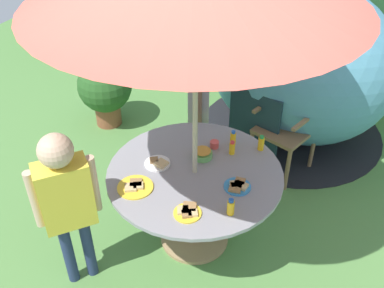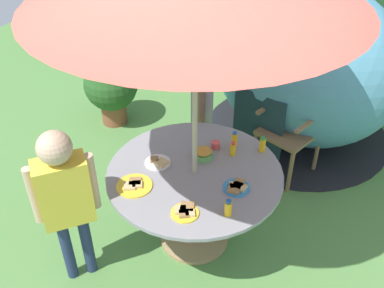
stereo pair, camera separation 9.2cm
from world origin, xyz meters
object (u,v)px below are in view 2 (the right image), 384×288
at_px(plate_mid_right, 185,212).
at_px(juice_bottle_far_left, 233,149).
at_px(garden_table, 195,189).
at_px(juice_bottle_center_front, 262,145).
at_px(wooden_chair, 296,120).
at_px(juice_bottle_far_right, 234,139).
at_px(child_in_yellow_shirt, 64,191).
at_px(snack_bowl, 203,153).
at_px(cup_near, 216,145).
at_px(plate_center_back, 134,185).
at_px(child_in_grey_shirt, 203,95).
at_px(dome_tent, 306,66).
at_px(plate_back_edge, 237,187).
at_px(potted_plant, 111,87).
at_px(plate_near_right, 158,162).
at_px(juice_bottle_near_left, 228,208).

xyz_separation_m(plate_mid_right, juice_bottle_far_left, (0.04, 0.73, 0.04)).
xyz_separation_m(garden_table, juice_bottle_center_front, (0.36, 0.47, 0.24)).
relative_size(wooden_chair, juice_bottle_far_right, 7.80).
distance_m(garden_table, child_in_yellow_shirt, 0.98).
bearing_deg(snack_bowl, cup_near, 77.51).
relative_size(plate_center_back, juice_bottle_far_right, 2.01).
xyz_separation_m(child_in_yellow_shirt, plate_center_back, (0.31, 0.36, -0.10)).
relative_size(child_in_grey_shirt, juice_bottle_far_left, 11.28).
distance_m(dome_tent, juice_bottle_far_left, 1.59).
distance_m(dome_tent, juice_bottle_center_front, 1.44).
height_order(child_in_grey_shirt, plate_back_edge, child_in_grey_shirt).
xyz_separation_m(garden_table, juice_bottle_far_left, (0.17, 0.32, 0.23)).
xyz_separation_m(child_in_yellow_shirt, snack_bowl, (0.60, 0.88, -0.08)).
distance_m(potted_plant, juice_bottle_far_left, 2.00).
relative_size(plate_back_edge, plate_mid_right, 1.00).
bearing_deg(potted_plant, cup_near, -27.04).
xyz_separation_m(plate_mid_right, juice_bottle_center_front, (0.22, 0.88, 0.05)).
bearing_deg(child_in_grey_shirt, garden_table, 0.00).
bearing_deg(plate_mid_right, garden_table, 108.12).
distance_m(snack_bowl, plate_back_edge, 0.43).
height_order(potted_plant, plate_near_right, potted_plant).
distance_m(child_in_yellow_shirt, juice_bottle_center_front, 1.52).
xyz_separation_m(child_in_grey_shirt, plate_mid_right, (0.50, -1.30, -0.09)).
relative_size(child_in_yellow_shirt, juice_bottle_center_front, 10.31).
xyz_separation_m(child_in_yellow_shirt, plate_mid_right, (0.76, 0.29, -0.10)).
bearing_deg(child_in_grey_shirt, child_in_yellow_shirt, -31.56).
relative_size(potted_plant, child_in_grey_shirt, 0.60).
xyz_separation_m(potted_plant, juice_bottle_far_left, (1.79, -0.85, 0.33)).
height_order(wooden_chair, juice_bottle_far_left, wooden_chair).
distance_m(snack_bowl, plate_center_back, 0.60).
relative_size(child_in_grey_shirt, plate_mid_right, 6.72).
xyz_separation_m(snack_bowl, plate_mid_right, (0.15, -0.59, -0.02)).
xyz_separation_m(garden_table, plate_near_right, (-0.29, -0.04, 0.19)).
distance_m(snack_bowl, juice_bottle_near_left, 0.63).
relative_size(dome_tent, plate_mid_right, 12.76).
xyz_separation_m(child_in_grey_shirt, juice_bottle_near_left, (0.76, -1.18, -0.04)).
distance_m(wooden_chair, snack_bowl, 1.20).
bearing_deg(plate_center_back, plate_near_right, 86.24).
distance_m(garden_table, plate_center_back, 0.50).
height_order(plate_mid_right, juice_bottle_center_front, juice_bottle_center_front).
bearing_deg(child_in_grey_shirt, plate_mid_right, -1.30).
height_order(plate_mid_right, juice_bottle_near_left, juice_bottle_near_left).
bearing_deg(snack_bowl, potted_plant, 148.24).
xyz_separation_m(dome_tent, potted_plant, (-1.92, -0.73, -0.36)).
relative_size(plate_back_edge, juice_bottle_center_front, 1.52).
distance_m(garden_table, snack_bowl, 0.28).
relative_size(juice_bottle_far_right, cup_near, 1.83).
xyz_separation_m(garden_table, wooden_chair, (0.42, 1.28, 0.01)).
bearing_deg(wooden_chair, dome_tent, 118.67).
distance_m(child_in_grey_shirt, child_in_yellow_shirt, 1.60).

